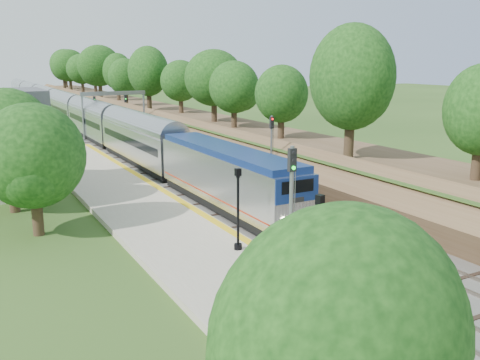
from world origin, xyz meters
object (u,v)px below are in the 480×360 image
lamppost_mid (318,254)px  lamppost_far (238,214)px  train (66,111)px  signal_gantry (114,102)px  signal_farside (271,144)px  signal_platform (291,197)px

lamppost_mid → lamppost_far: lamppost_mid is taller
train → lamppost_far: size_ratio=30.39×
signal_gantry → train: 20.20m
lamppost_far → signal_farside: 15.68m
lamppost_far → signal_farside: (9.60, 12.33, 1.30)m
lamppost_mid → signal_farside: size_ratio=0.79×
lamppost_mid → train: bearing=87.3°
signal_platform → train: bearing=87.6°
signal_gantry → lamppost_far: 45.57m
lamppost_mid → lamppost_far: (-0.07, 6.88, -0.06)m
signal_platform → signal_farside: size_ratio=1.06×
signal_gantry → signal_platform: size_ratio=1.38×
lamppost_mid → signal_platform: signal_platform is taller
train → signal_farside: 53.05m
signal_gantry → signal_farside: 33.02m
lamppost_far → signal_farside: size_ratio=0.76×
train → lamppost_mid: lamppost_mid is taller
signal_platform → lamppost_far: bearing=96.8°
lamppost_mid → signal_gantry: bearing=83.6°
lamppost_mid → lamppost_far: 6.88m
lamppost_far → signal_gantry: bearing=82.6°
lamppost_far → signal_platform: 4.58m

